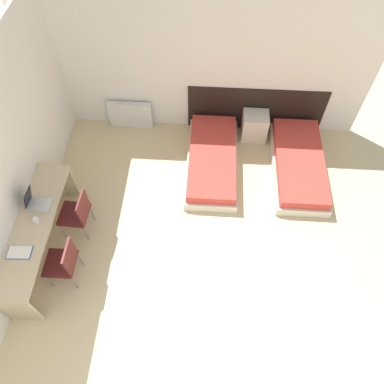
{
  "coord_description": "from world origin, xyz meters",
  "views": [
    {
      "loc": [
        0.2,
        -0.82,
        5.29
      ],
      "look_at": [
        0.0,
        2.42,
        0.55
      ],
      "focal_mm": 35.0,
      "sensor_mm": 36.0,
      "label": 1
    }
  ],
  "objects": [
    {
      "name": "laptop",
      "position": [
        -2.19,
        1.92,
        0.84
      ],
      "size": [
        0.34,
        0.24,
        0.33
      ],
      "rotation": [
        0.0,
        0.0,
        -0.06
      ],
      "color": "silver",
      "rests_on": "desk"
    },
    {
      "name": "radiator",
      "position": [
        -1.28,
        4.31,
        0.28
      ],
      "size": [
        0.82,
        0.12,
        0.55
      ],
      "color": "silver",
      "rests_on": "ground_plane"
    },
    {
      "name": "nightstand",
      "position": [
        1.05,
        4.16,
        0.27
      ],
      "size": [
        0.46,
        0.39,
        0.54
      ],
      "color": "beige",
      "rests_on": "ground_plane"
    },
    {
      "name": "chair_near_notebook",
      "position": [
        -1.7,
        1.18,
        0.5
      ],
      "size": [
        0.42,
        0.42,
        0.89
      ],
      "rotation": [
        0.0,
        0.0,
        -0.0
      ],
      "color": "#511919",
      "rests_on": "ground_plane"
    },
    {
      "name": "wall_left",
      "position": [
        -2.45,
        2.2,
        1.35
      ],
      "size": [
        0.05,
        5.4,
        2.7
      ],
      "color": "white",
      "rests_on": "ground_plane"
    },
    {
      "name": "mug",
      "position": [
        -2.11,
        1.63,
        0.82
      ],
      "size": [
        0.08,
        0.08,
        0.09
      ],
      "color": "white",
      "rests_on": "desk"
    },
    {
      "name": "headboard_panel",
      "position": [
        1.05,
        4.39,
        0.47
      ],
      "size": [
        2.5,
        0.03,
        0.94
      ],
      "color": "black",
      "rests_on": "ground_plane"
    },
    {
      "name": "chair_near_laptop",
      "position": [
        -1.7,
        1.98,
        0.5
      ],
      "size": [
        0.45,
        0.45,
        0.89
      ],
      "rotation": [
        0.0,
        0.0,
        -0.06
      ],
      "color": "#511919",
      "rests_on": "ground_plane"
    },
    {
      "name": "ground_plane",
      "position": [
        0.0,
        0.0,
        0.0
      ],
      "size": [
        20.0,
        20.0,
        0.0
      ],
      "primitive_type": "plane",
      "color": "beige"
    },
    {
      "name": "bed_near_window",
      "position": [
        0.3,
        3.38,
        0.16
      ],
      "size": [
        0.89,
        1.95,
        0.34
      ],
      "color": "beige",
      "rests_on": "ground_plane"
    },
    {
      "name": "desk",
      "position": [
        -2.16,
        1.58,
        0.61
      ],
      "size": [
        0.52,
        2.15,
        0.77
      ],
      "color": "#C6B28E",
      "rests_on": "ground_plane"
    },
    {
      "name": "wall_back",
      "position": [
        0.0,
        4.43,
        1.35
      ],
      "size": [
        5.84,
        0.05,
        2.7
      ],
      "color": "white",
      "rests_on": "ground_plane"
    },
    {
      "name": "open_notebook",
      "position": [
        -2.2,
        1.16,
        0.78
      ],
      "size": [
        0.33,
        0.21,
        0.02
      ],
      "rotation": [
        0.0,
        0.0,
        0.04
      ],
      "color": "#1E4793",
      "rests_on": "desk"
    },
    {
      "name": "bed_near_door",
      "position": [
        1.81,
        3.38,
        0.16
      ],
      "size": [
        0.89,
        1.95,
        0.34
      ],
      "color": "beige",
      "rests_on": "ground_plane"
    }
  ]
}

